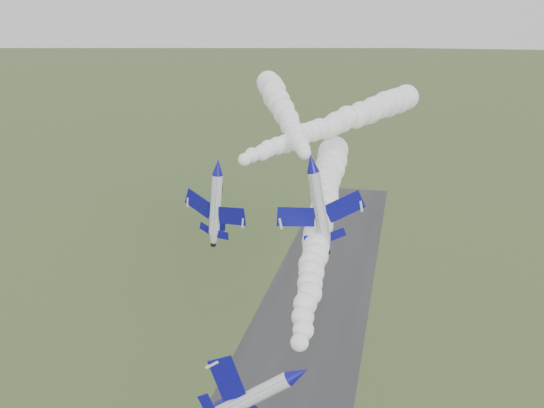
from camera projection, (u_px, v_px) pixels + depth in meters
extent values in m
cube|color=#2D2D30|center=(281.00, 405.00, 101.50)|extent=(24.00, 260.00, 0.04)
cylinder|color=silver|center=(298.00, 374.00, 53.57)|extent=(3.11, 8.07, 1.94)
cone|color=silver|center=(300.00, 345.00, 58.10)|extent=(2.17, 1.96, 1.94)
cylinder|color=black|center=(300.00, 340.00, 58.99)|extent=(1.06, 0.70, 0.98)
ellipsoid|color=black|center=(303.00, 385.00, 51.53)|extent=(1.69, 2.86, 1.29)
cube|color=#0F0E82|center=(280.00, 346.00, 53.68)|extent=(2.73, 2.59, 3.71)
cube|color=#0F0E82|center=(313.00, 393.00, 54.94)|extent=(2.73, 2.59, 3.71)
cube|color=#0F0E82|center=(291.00, 338.00, 56.96)|extent=(1.22, 1.18, 1.63)
cube|color=#0F0E82|center=(308.00, 362.00, 57.64)|extent=(1.22, 1.18, 1.63)
cube|color=#0F0E82|center=(310.00, 346.00, 56.82)|extent=(2.01, 1.75, 1.20)
cylinder|color=silver|center=(218.00, 167.00, 79.06)|extent=(4.68, 8.18, 1.62)
cone|color=#0F0E82|center=(191.00, 176.00, 75.07)|extent=(2.32, 2.61, 1.62)
cone|color=silver|center=(241.00, 160.00, 82.91)|extent=(2.17, 2.25, 1.62)
cylinder|color=black|center=(246.00, 159.00, 83.66)|extent=(0.98, 0.86, 0.82)
ellipsoid|color=black|center=(207.00, 167.00, 77.23)|extent=(2.09, 3.01, 1.08)
cube|color=#0F0E82|center=(205.00, 162.00, 81.23)|extent=(5.03, 3.90, 0.63)
cube|color=#0F0E82|center=(239.00, 173.00, 78.21)|extent=(5.03, 3.90, 0.63)
cube|color=#0F0E82|center=(229.00, 158.00, 83.04)|extent=(2.21, 1.75, 0.31)
cube|color=#0F0E82|center=(246.00, 164.00, 81.42)|extent=(2.21, 1.75, 0.31)
cube|color=#0F0E82|center=(237.00, 153.00, 81.58)|extent=(0.93, 1.57, 2.15)
cylinder|color=silver|center=(312.00, 163.00, 76.40)|extent=(4.63, 9.17, 1.89)
cone|color=#0F0E82|center=(319.00, 175.00, 71.01)|extent=(2.53, 2.84, 1.89)
cone|color=silver|center=(305.00, 153.00, 81.59)|extent=(2.40, 2.43, 1.89)
cylinder|color=black|center=(304.00, 152.00, 82.61)|extent=(1.11, 0.91, 0.96)
ellipsoid|color=black|center=(314.00, 163.00, 74.01)|extent=(2.17, 3.34, 1.26)
cube|color=#0F0E82|center=(286.00, 168.00, 77.16)|extent=(5.45, 3.98, 1.08)
cube|color=#0F0E82|center=(335.00, 158.00, 77.37)|extent=(5.45, 3.98, 1.08)
cube|color=#0F0E82|center=(294.00, 158.00, 80.62)|extent=(2.40, 1.79, 0.51)
cube|color=#0F0E82|center=(319.00, 152.00, 80.73)|extent=(2.40, 1.79, 0.51)
cube|color=#0F0E82|center=(305.00, 145.00, 79.98)|extent=(1.08, 1.81, 2.35)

